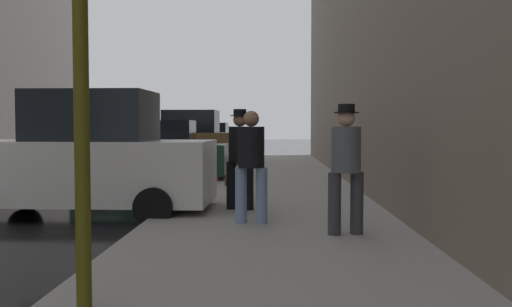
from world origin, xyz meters
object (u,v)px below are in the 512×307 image
object	(u,v)px
parked_bronze_suv	(187,141)
pedestrian_with_fedora	(240,154)
fire_hydrant	(215,168)
parked_white_van	(85,159)
pedestrian_with_beanie	(346,162)
parked_blue_sedan	(205,141)
duffel_bag	(232,179)
parked_dark_green_sedan	(154,153)
pedestrian_in_jeans	(251,161)

from	to	relation	value
parked_bronze_suv	pedestrian_with_fedora	xyz separation A→B (m)	(2.77, -12.45, 0.10)
fire_hydrant	pedestrian_with_fedora	xyz separation A→B (m)	(0.97, -5.31, 0.64)
parked_white_van	pedestrian_with_beanie	world-z (taller)	parked_white_van
parked_blue_sedan	pedestrian_with_fedora	bearing A→B (deg)	-81.51
fire_hydrant	duffel_bag	distance (m)	1.19
parked_dark_green_sedan	duffel_bag	size ratio (longest dim) A/B	9.60
parked_dark_green_sedan	duffel_bag	distance (m)	3.00
parked_white_van	pedestrian_with_beanie	distance (m)	4.92
fire_hydrant	pedestrian_with_fedora	distance (m)	5.43
pedestrian_with_fedora	duffel_bag	size ratio (longest dim) A/B	4.04
pedestrian_with_fedora	pedestrian_in_jeans	size ratio (longest dim) A/B	1.04
pedestrian_with_fedora	pedestrian_with_beanie	bearing A→B (deg)	-55.66
parked_dark_green_sedan	parked_bronze_suv	distance (m)	6.38
parked_dark_green_sedan	pedestrian_with_fedora	size ratio (longest dim) A/B	2.38
parked_blue_sedan	duffel_bag	distance (m)	14.52
parked_bronze_suv	pedestrian_in_jeans	bearing A→B (deg)	-77.71
pedestrian_in_jeans	parked_bronze_suv	bearing A→B (deg)	102.29
parked_dark_green_sedan	pedestrian_with_beanie	distance (m)	9.43
parked_white_van	pedestrian_with_fedora	xyz separation A→B (m)	(2.77, -0.01, 0.10)
fire_hydrant	pedestrian_in_jeans	xyz separation A→B (m)	(1.22, -6.74, 0.61)
parked_blue_sedan	pedestrian_in_jeans	distance (m)	20.24
parked_blue_sedan	fire_hydrant	bearing A→B (deg)	-82.26
parked_white_van	fire_hydrant	size ratio (longest dim) A/B	6.60
parked_blue_sedan	duffel_bag	world-z (taller)	parked_blue_sedan
parked_blue_sedan	fire_hydrant	xyz separation A→B (m)	(1.80, -13.27, -0.35)
fire_hydrant	pedestrian_with_beanie	world-z (taller)	pedestrian_with_beanie
pedestrian_with_fedora	fire_hydrant	bearing A→B (deg)	100.36
parked_bronze_suv	pedestrian_in_jeans	distance (m)	14.21
parked_white_van	pedestrian_in_jeans	xyz separation A→B (m)	(3.02, -1.44, 0.07)
fire_hydrant	pedestrian_with_fedora	world-z (taller)	pedestrian_with_fedora
fire_hydrant	pedestrian_with_beanie	xyz separation A→B (m)	(2.54, -7.61, 0.64)
parked_bronze_suv	parked_blue_sedan	xyz separation A→B (m)	(0.00, 6.13, -0.18)
fire_hydrant	pedestrian_with_fedora	bearing A→B (deg)	-79.64
parked_bronze_suv	pedestrian_in_jeans	xyz separation A→B (m)	(3.02, -13.88, 0.07)
parked_dark_green_sedan	parked_bronze_suv	xyz separation A→B (m)	(-0.00, 6.38, 0.18)
parked_bronze_suv	fire_hydrant	distance (m)	7.39
parked_white_van	parked_blue_sedan	bearing A→B (deg)	90.00
parked_bronze_suv	parked_dark_green_sedan	bearing A→B (deg)	-90.00
parked_blue_sedan	pedestrian_with_beanie	distance (m)	21.33
parked_bronze_suv	duffel_bag	xyz separation A→B (m)	(2.33, -8.19, -0.74)
pedestrian_in_jeans	duffel_bag	distance (m)	5.80
fire_hydrant	pedestrian_in_jeans	bearing A→B (deg)	-79.75
pedestrian_with_fedora	pedestrian_with_beanie	distance (m)	2.78
parked_dark_green_sedan	pedestrian_with_fedora	distance (m)	6.68
pedestrian_with_fedora	pedestrian_in_jeans	bearing A→B (deg)	-80.12
parked_dark_green_sedan	pedestrian_with_beanie	world-z (taller)	pedestrian_with_beanie
parked_bronze_suv	parked_blue_sedan	world-z (taller)	parked_bronze_suv
fire_hydrant	pedestrian_with_beanie	distance (m)	8.04
parked_white_van	parked_blue_sedan	world-z (taller)	parked_white_van
pedestrian_in_jeans	duffel_bag	bearing A→B (deg)	96.90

